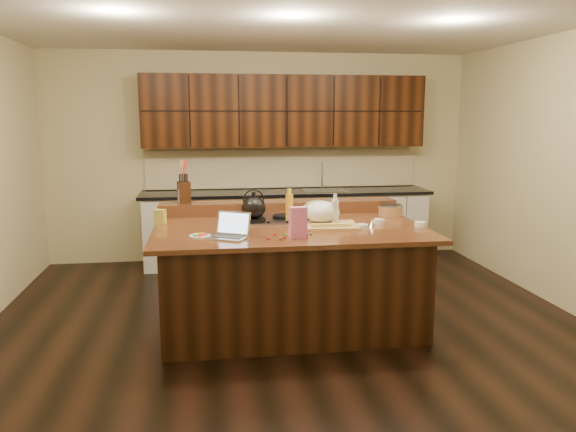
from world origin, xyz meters
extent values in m
cube|color=black|center=(0.00, 0.00, -0.01)|extent=(5.50, 5.00, 0.01)
cube|color=silver|center=(0.00, 0.00, 2.71)|extent=(5.50, 5.00, 0.01)
cube|color=#CABD8D|center=(0.00, 2.50, 1.35)|extent=(5.50, 0.01, 2.70)
cube|color=#CABD8D|center=(0.00, -2.50, 1.35)|extent=(5.50, 0.01, 2.70)
cube|color=#CABD8D|center=(2.75, 0.00, 1.35)|extent=(0.01, 5.00, 2.70)
cube|color=black|center=(0.00, 0.00, 0.44)|extent=(2.22, 1.42, 0.88)
cube|color=black|center=(0.00, 0.00, 0.90)|extent=(2.40, 1.60, 0.04)
cube|color=black|center=(0.00, 0.70, 0.98)|extent=(2.40, 0.30, 0.12)
cube|color=gray|center=(0.00, 0.30, 0.93)|extent=(0.92, 0.52, 0.02)
cylinder|color=black|center=(-0.30, 0.43, 0.95)|extent=(0.22, 0.22, 0.03)
cylinder|color=black|center=(0.30, 0.43, 0.95)|extent=(0.22, 0.22, 0.03)
cylinder|color=black|center=(-0.30, 0.17, 0.95)|extent=(0.22, 0.22, 0.03)
cylinder|color=black|center=(0.30, 0.17, 0.95)|extent=(0.22, 0.22, 0.03)
cylinder|color=black|center=(0.00, 0.30, 0.95)|extent=(0.22, 0.22, 0.03)
cube|color=silver|center=(0.30, 2.17, 0.45)|extent=(3.60, 0.62, 0.90)
cube|color=black|center=(0.30, 2.17, 0.92)|extent=(3.70, 0.66, 0.04)
cube|color=gray|center=(0.80, 2.17, 0.94)|extent=(0.55, 0.42, 0.01)
cylinder|color=gray|center=(0.80, 2.35, 1.12)|extent=(0.02, 0.02, 0.36)
cube|color=black|center=(0.30, 2.32, 1.95)|extent=(3.60, 0.34, 0.90)
cube|color=#CABD8D|center=(0.30, 2.48, 1.20)|extent=(3.60, 0.03, 0.50)
ellipsoid|color=black|center=(-0.30, 0.17, 1.07)|extent=(0.23, 0.23, 0.20)
ellipsoid|color=olive|center=(0.30, 0.17, 1.04)|extent=(0.33, 0.33, 0.15)
cube|color=#B7B7BC|center=(-0.56, -0.46, 0.93)|extent=(0.35, 0.32, 0.01)
cube|color=black|center=(-0.56, -0.46, 0.94)|extent=(0.27, 0.23, 0.00)
cube|color=#B7B7BC|center=(-0.51, -0.37, 1.03)|extent=(0.28, 0.20, 0.19)
cube|color=silver|center=(-0.52, -0.37, 1.03)|extent=(0.25, 0.17, 0.16)
cylinder|color=gold|center=(0.02, 0.12, 1.06)|extent=(0.08, 0.08, 0.27)
cylinder|color=silver|center=(0.39, -0.14, 1.04)|extent=(0.08, 0.08, 0.25)
cube|color=tan|center=(0.32, -0.11, 0.93)|extent=(0.58, 0.44, 0.03)
ellipsoid|color=white|center=(0.30, -0.03, 1.04)|extent=(0.32, 0.32, 0.20)
cube|color=#EDD872|center=(0.22, -0.24, 0.96)|extent=(0.12, 0.03, 0.03)
cube|color=#EDD872|center=(0.34, -0.24, 0.96)|extent=(0.12, 0.03, 0.03)
cube|color=#EDD872|center=(0.46, -0.24, 0.96)|extent=(0.12, 0.03, 0.03)
cylinder|color=gray|center=(0.44, -0.13, 0.95)|extent=(0.21, 0.09, 0.01)
cylinder|color=white|center=(0.61, -0.25, 0.94)|extent=(0.13, 0.13, 0.04)
cylinder|color=white|center=(1.15, -0.22, 0.94)|extent=(0.13, 0.13, 0.04)
cylinder|color=white|center=(0.83, -0.03, 0.94)|extent=(0.13, 0.13, 0.04)
cylinder|color=#996B3F|center=(1.08, 0.38, 0.97)|extent=(0.27, 0.27, 0.09)
cone|color=silver|center=(0.72, -0.19, 0.96)|extent=(0.09, 0.09, 0.07)
cube|color=pink|center=(0.00, -0.52, 1.05)|extent=(0.15, 0.09, 0.26)
cylinder|color=white|center=(-0.79, -0.35, 0.93)|extent=(0.18, 0.18, 0.01)
cube|color=gold|center=(-1.15, 0.26, 0.99)|extent=(0.11, 0.09, 0.13)
cylinder|color=white|center=(-0.94, 0.70, 1.11)|extent=(0.16, 0.16, 0.14)
cube|color=black|center=(-0.95, 0.70, 1.15)|extent=(0.14, 0.19, 0.21)
ellipsoid|color=red|center=(-0.11, -0.52, 0.93)|extent=(0.02, 0.02, 0.02)
ellipsoid|color=#198C26|center=(0.02, -0.48, 0.93)|extent=(0.02, 0.02, 0.02)
ellipsoid|color=red|center=(-0.18, -0.39, 0.93)|extent=(0.02, 0.02, 0.02)
ellipsoid|color=#198C26|center=(-0.15, -0.56, 0.93)|extent=(0.02, 0.02, 0.02)
ellipsoid|color=red|center=(0.08, -0.49, 0.93)|extent=(0.02, 0.02, 0.02)
ellipsoid|color=#198C26|center=(-0.14, -0.51, 0.93)|extent=(0.02, 0.02, 0.02)
ellipsoid|color=red|center=(-0.15, -0.57, 0.93)|extent=(0.02, 0.02, 0.02)
ellipsoid|color=#198C26|center=(-0.08, -0.42, 0.93)|extent=(0.02, 0.02, 0.02)
ellipsoid|color=red|center=(-0.25, -0.50, 0.93)|extent=(0.02, 0.02, 0.02)
ellipsoid|color=#198C26|center=(0.12, -0.43, 0.93)|extent=(0.02, 0.02, 0.02)
ellipsoid|color=red|center=(-0.25, -0.55, 0.93)|extent=(0.02, 0.02, 0.02)
camera|label=1|loc=(-0.74, -4.90, 1.90)|focal=35.00mm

